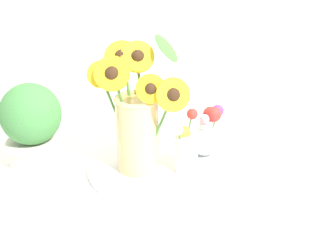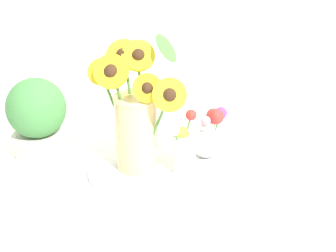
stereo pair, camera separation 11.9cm
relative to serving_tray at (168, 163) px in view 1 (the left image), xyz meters
name	(u,v)px [view 1 (the left image)]	position (x,y,z in m)	size (l,w,h in m)	color
ground_plane	(158,185)	(-0.04, -0.09, -0.01)	(6.00, 6.00, 0.00)	white
serving_tray	(168,163)	(0.00, 0.00, 0.00)	(0.43, 0.43, 0.02)	silver
mason_jar_sunflowers	(137,119)	(-0.08, -0.02, 0.15)	(0.26, 0.18, 0.34)	#D1B77A
vase_small_center	(186,147)	(0.04, -0.05, 0.07)	(0.07, 0.07, 0.16)	white
vase_bulb_right	(207,133)	(0.11, 0.03, 0.07)	(0.09, 0.09, 0.13)	white
potted_plant	(32,125)	(-0.35, 0.07, 0.10)	(0.16, 0.16, 0.22)	beige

